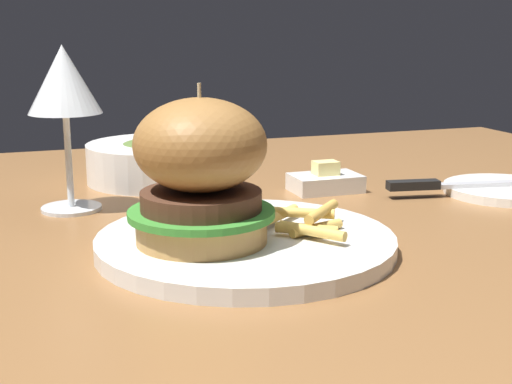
# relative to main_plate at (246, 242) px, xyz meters

# --- Properties ---
(dining_table) EXTENTS (1.32, 0.98, 0.74)m
(dining_table) POSITION_rel_main_plate_xyz_m (0.01, 0.09, -0.09)
(dining_table) COLOR brown
(dining_table) RESTS_ON ground
(main_plate) EXTENTS (0.26, 0.26, 0.01)m
(main_plate) POSITION_rel_main_plate_xyz_m (0.00, 0.00, 0.00)
(main_plate) COLOR white
(main_plate) RESTS_ON dining_table
(burger_sandwich) EXTENTS (0.12, 0.12, 0.13)m
(burger_sandwich) POSITION_rel_main_plate_xyz_m (-0.04, -0.01, 0.07)
(burger_sandwich) COLOR #B78447
(burger_sandwich) RESTS_ON main_plate
(fries_pile) EXTENTS (0.08, 0.11, 0.02)m
(fries_pile) POSITION_rel_main_plate_xyz_m (0.05, -0.01, 0.02)
(fries_pile) COLOR #E0B251
(fries_pile) RESTS_ON main_plate
(wine_glass) EXTENTS (0.08, 0.08, 0.17)m
(wine_glass) POSITION_rel_main_plate_xyz_m (-0.13, 0.19, 0.12)
(wine_glass) COLOR silver
(wine_glass) RESTS_ON dining_table
(bread_plate) EXTENTS (0.14, 0.14, 0.01)m
(bread_plate) POSITION_rel_main_plate_xyz_m (0.35, 0.10, -0.00)
(bread_plate) COLOR white
(bread_plate) RESTS_ON dining_table
(table_knife) EXTENTS (0.23, 0.05, 0.01)m
(table_knife) POSITION_rel_main_plate_xyz_m (0.30, 0.11, 0.01)
(table_knife) COLOR silver
(table_knife) RESTS_ON bread_plate
(butter_dish) EXTENTS (0.08, 0.05, 0.04)m
(butter_dish) POSITION_rel_main_plate_xyz_m (0.16, 0.18, 0.00)
(butter_dish) COLOR white
(butter_dish) RESTS_ON dining_table
(soup_bowl) EXTENTS (0.18, 0.18, 0.05)m
(soup_bowl) POSITION_rel_main_plate_xyz_m (-0.01, 0.31, 0.02)
(soup_bowl) COLOR white
(soup_bowl) RESTS_ON dining_table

